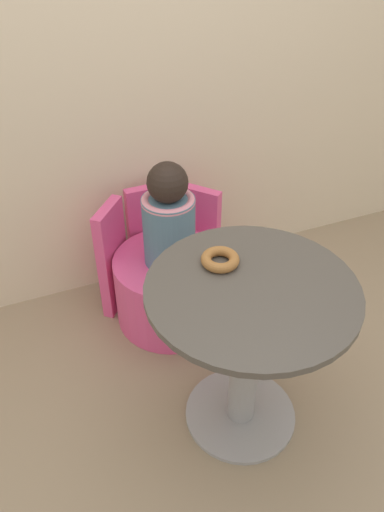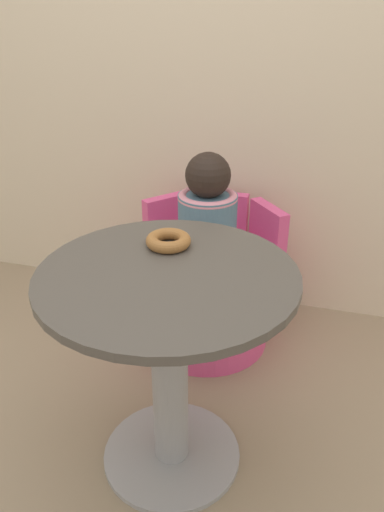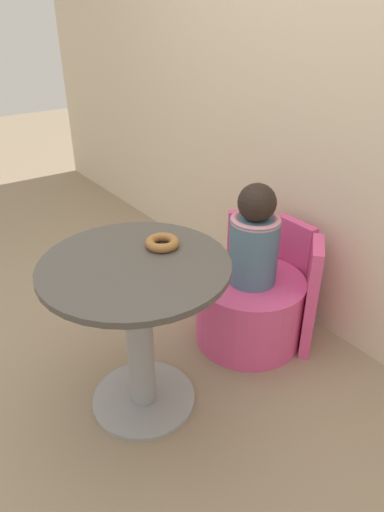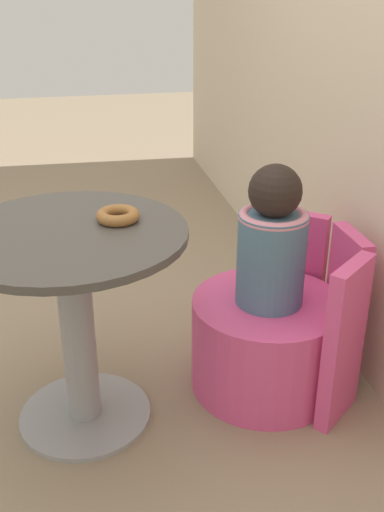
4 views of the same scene
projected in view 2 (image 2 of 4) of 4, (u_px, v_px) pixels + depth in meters
ground_plane at (150, 469)px, 1.58m from camera, size 12.00×12.00×0.00m
back_wall at (234, 35)px, 2.00m from camera, size 6.00×0.06×2.40m
round_table at (169, 339)px, 1.42m from camera, size 0.71×0.71×0.69m
tub_chair at (205, 304)px, 2.12m from camera, size 0.53×0.53×0.35m
booth_backrest at (217, 258)px, 2.26m from camera, size 0.63×0.23×0.57m
child_figure at (206, 218)px, 1.94m from camera, size 0.23×0.23×0.48m
donut at (168, 241)px, 1.45m from camera, size 0.13×0.13×0.04m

